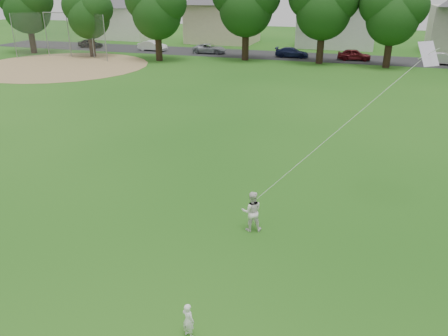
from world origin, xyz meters
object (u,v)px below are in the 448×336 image
(older_boy, at_px, (252,211))
(baseball_backstop, at_px, (66,36))
(kite, at_px, (340,129))
(toddler, at_px, (188,320))

(older_boy, relative_size, baseball_backstop, 0.13)
(kite, height_order, baseball_backstop, kite)
(older_boy, bearing_deg, baseball_backstop, -65.29)
(toddler, relative_size, baseball_backstop, 0.09)
(older_boy, relative_size, kite, 0.19)
(kite, bearing_deg, toddler, -111.11)
(older_boy, distance_m, kite, 4.09)
(older_boy, bearing_deg, toddler, 68.54)
(kite, distance_m, baseball_backstop, 43.54)
(kite, xyz_separation_m, baseball_backstop, (-32.42, 29.04, -0.94))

